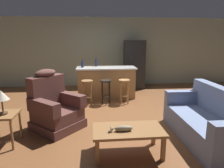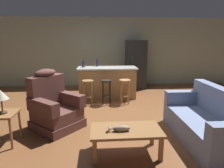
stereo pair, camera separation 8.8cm
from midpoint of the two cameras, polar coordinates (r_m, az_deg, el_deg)
ground_plane at (r=5.03m, az=-0.01°, el=-8.12°), size 12.00×12.00×0.00m
back_wall at (r=7.84m, az=-1.78°, el=9.09°), size 12.00×0.05×2.60m
coffee_table at (r=3.22m, az=4.84°, el=-13.58°), size 1.10×0.60×0.42m
fish_figurine at (r=3.10m, az=2.91°, el=-12.63°), size 0.34×0.10×0.10m
couch at (r=4.00m, az=26.24°, el=-9.89°), size 0.86×1.91×0.94m
recliner_near_lamp at (r=4.26m, az=-15.63°, el=-6.50°), size 1.19×1.19×1.20m
end_table at (r=3.92m, az=-28.26°, el=-8.67°), size 0.48×0.48×0.56m
table_lamp at (r=3.77m, az=-28.62°, el=-2.99°), size 0.24×0.24×0.41m
kitchen_island at (r=6.19m, az=-0.97°, el=0.46°), size 1.80×0.70×0.95m
bar_stool_left at (r=5.57m, az=-6.47°, el=-1.06°), size 0.32×0.32×0.68m
bar_stool_middle at (r=5.58m, az=-1.16°, el=-0.97°), size 0.32×0.32×0.68m
bar_stool_right at (r=5.63m, az=4.11°, el=-0.87°), size 0.32×0.32×0.68m
refrigerator at (r=7.45m, az=7.07°, el=5.57°), size 0.70×0.69×1.76m
bottle_tall_green at (r=6.15m, az=-7.75°, el=5.61°), size 0.08×0.08×0.25m
bottle_short_amber at (r=6.35m, az=-3.86°, el=6.07°), size 0.07×0.07×0.29m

